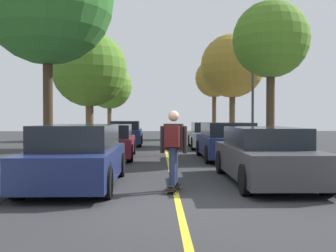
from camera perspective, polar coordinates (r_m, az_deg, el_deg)
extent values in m
plane|color=#2D2D30|center=(7.42, 1.47, -11.07)|extent=(80.00, 80.00, 0.00)
cube|color=gold|center=(11.35, 0.46, -6.78)|extent=(0.12, 39.20, 0.01)
cube|color=navy|center=(9.34, -12.98, -5.31)|extent=(1.82, 4.32, 0.69)
cube|color=black|center=(9.39, -12.87, -1.51)|extent=(1.60, 2.78, 0.55)
cylinder|color=black|center=(7.80, -8.98, -8.09)|extent=(0.22, 0.64, 0.64)
cylinder|color=black|center=(8.20, -20.91, -7.70)|extent=(0.22, 0.64, 0.64)
cylinder|color=black|center=(10.68, -6.92, -5.58)|extent=(0.22, 0.64, 0.64)
cylinder|color=black|center=(10.97, -15.80, -5.43)|extent=(0.22, 0.64, 0.64)
cube|color=maroon|center=(15.61, -8.27, -2.79)|extent=(1.87, 4.43, 0.64)
cube|color=black|center=(15.54, -8.29, -0.72)|extent=(1.61, 2.66, 0.49)
cylinder|color=black|center=(14.09, -5.53, -3.94)|extent=(0.24, 0.65, 0.64)
cylinder|color=black|center=(14.26, -12.06, -3.90)|extent=(0.24, 0.65, 0.64)
cylinder|color=black|center=(17.06, -5.10, -3.05)|extent=(0.24, 0.65, 0.64)
cylinder|color=black|center=(17.19, -10.51, -3.03)|extent=(0.24, 0.65, 0.64)
cube|color=navy|center=(22.71, -6.11, -1.43)|extent=(1.85, 4.29, 0.73)
cube|color=black|center=(22.84, -6.09, 0.11)|extent=(1.60, 2.69, 0.49)
cylinder|color=black|center=(21.27, -4.14, -2.21)|extent=(0.23, 0.64, 0.64)
cylinder|color=black|center=(21.37, -8.54, -2.21)|extent=(0.23, 0.64, 0.64)
cylinder|color=black|center=(24.11, -3.95, -1.81)|extent=(0.23, 0.64, 0.64)
cylinder|color=black|center=(24.21, -7.84, -1.81)|extent=(0.23, 0.64, 0.64)
cube|color=#38383D|center=(9.90, 13.87, -4.94)|extent=(1.76, 4.60, 0.69)
cube|color=black|center=(9.95, 13.74, -1.55)|extent=(1.55, 2.59, 0.47)
cylinder|color=black|center=(11.31, 7.69, -5.20)|extent=(0.22, 0.64, 0.64)
cylinder|color=black|center=(11.68, 15.69, -5.03)|extent=(0.22, 0.64, 0.64)
cylinder|color=black|center=(8.19, 11.23, -7.65)|extent=(0.22, 0.64, 0.64)
cylinder|color=black|center=(8.69, 21.93, -7.20)|extent=(0.22, 0.64, 0.64)
cube|color=navy|center=(15.26, 8.42, -2.74)|extent=(1.89, 4.35, 0.71)
cube|color=black|center=(15.17, 8.46, -0.45)|extent=(1.66, 2.90, 0.51)
cylinder|color=black|center=(16.60, 4.54, -3.16)|extent=(0.22, 0.64, 0.64)
cylinder|color=black|center=(16.88, 10.49, -3.11)|extent=(0.22, 0.64, 0.64)
cylinder|color=black|center=(13.69, 5.86, -4.09)|extent=(0.22, 0.64, 0.64)
cylinder|color=black|center=(14.02, 13.01, -3.99)|extent=(0.22, 0.64, 0.64)
cube|color=#B7B7BC|center=(20.64, 5.84, -1.77)|extent=(1.94, 4.21, 0.68)
cube|color=black|center=(20.43, 5.90, -0.16)|extent=(1.69, 2.65, 0.49)
cylinder|color=black|center=(21.96, 3.21, -2.11)|extent=(0.23, 0.64, 0.64)
cylinder|color=black|center=(22.13, 7.70, -2.09)|extent=(0.23, 0.64, 0.64)
cylinder|color=black|center=(19.19, 3.69, -2.58)|extent=(0.23, 0.64, 0.64)
cylinder|color=black|center=(19.39, 8.83, -2.55)|extent=(0.23, 0.64, 0.64)
cylinder|color=#3D2D1E|center=(13.14, -16.99, 3.19)|extent=(0.31, 0.31, 3.82)
cylinder|color=brown|center=(20.53, -11.28, 0.99)|extent=(0.40, 0.40, 2.76)
sphere|color=#4C7A23|center=(20.68, -11.31, 8.05)|extent=(3.82, 3.82, 3.82)
cylinder|color=brown|center=(28.60, -8.47, 1.21)|extent=(0.30, 0.30, 2.92)
sphere|color=#4C7A23|center=(28.69, -8.48, 5.70)|extent=(3.23, 3.23, 3.23)
cylinder|color=#3D2D1E|center=(15.45, 14.60, 2.37)|extent=(0.32, 0.32, 3.53)
sphere|color=#4C7A23|center=(15.73, 14.65, 12.04)|extent=(2.90, 2.90, 2.90)
cylinder|color=#4C3823|center=(22.98, 9.28, 1.75)|extent=(0.33, 0.33, 3.35)
sphere|color=olive|center=(23.18, 9.30, 8.60)|extent=(3.65, 3.65, 3.65)
cylinder|color=#4C3823|center=(30.23, 6.70, 1.93)|extent=(0.31, 0.31, 3.67)
sphere|color=olive|center=(30.38, 6.72, 6.91)|extent=(2.91, 2.91, 2.91)
cylinder|color=#38383D|center=(18.60, 12.17, 4.76)|extent=(0.12, 0.12, 5.22)
cube|color=#EAE5C6|center=(18.97, 12.21, 13.02)|extent=(0.36, 0.24, 0.20)
cube|color=black|center=(8.53, 0.81, -8.82)|extent=(0.38, 0.87, 0.02)
cylinder|color=beige|center=(8.89, 0.55, -8.84)|extent=(0.04, 0.06, 0.06)
cylinder|color=beige|center=(8.86, 1.78, -8.87)|extent=(0.04, 0.06, 0.06)
cylinder|color=beige|center=(8.23, -0.22, -9.65)|extent=(0.04, 0.06, 0.06)
cylinder|color=beige|center=(8.20, 1.10, -9.69)|extent=(0.04, 0.06, 0.06)
cube|color=#99999E|center=(8.87, 1.16, -8.60)|extent=(0.11, 0.06, 0.02)
cube|color=#99999E|center=(8.21, 0.44, -9.40)|extent=(0.11, 0.06, 0.02)
cube|color=black|center=(8.74, 1.04, -8.31)|extent=(0.15, 0.27, 0.06)
cube|color=black|center=(8.31, 0.57, -8.80)|extent=(0.15, 0.27, 0.06)
cylinder|color=#283351|center=(8.59, 0.94, -5.64)|extent=(0.18, 0.18, 0.78)
cylinder|color=#283351|center=(8.35, 0.68, -5.83)|extent=(0.18, 0.18, 0.78)
cube|color=black|center=(8.42, 0.82, -1.58)|extent=(0.44, 0.29, 0.56)
sphere|color=tan|center=(8.41, 0.82, 1.45)|extent=(0.23, 0.23, 0.23)
cylinder|color=black|center=(8.46, -0.82, -1.97)|extent=(0.11, 0.11, 0.58)
cylinder|color=black|center=(8.38, 2.47, -2.00)|extent=(0.11, 0.11, 0.58)
cube|color=#4C1414|center=(8.22, 0.60, -1.51)|extent=(0.33, 0.23, 0.44)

